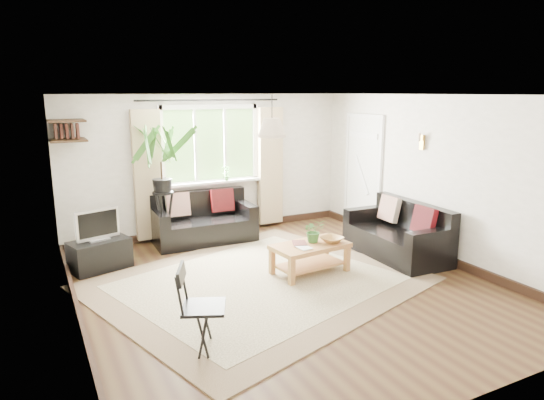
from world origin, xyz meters
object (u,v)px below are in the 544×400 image
sofa_back (204,219)px  folding_chair (204,309)px  tv_stand (100,255)px  sofa_right (396,231)px  coffee_table (310,259)px  palm_stand (162,187)px

sofa_back → folding_chair: size_ratio=1.92×
sofa_back → tv_stand: 1.83m
tv_stand → sofa_right: bearing=-35.8°
sofa_back → sofa_right: (2.33, -2.02, 0.00)m
tv_stand → coffee_table: bearing=-46.5°
sofa_right → coffee_table: size_ratio=1.60×
palm_stand → folding_chair: 3.39m
sofa_right → folding_chair: (-3.48, -1.29, 0.04)m
sofa_back → coffee_table: (0.80, -2.05, -0.17)m
coffee_table → folding_chair: 2.33m
coffee_table → folding_chair: folding_chair is taller
coffee_table → sofa_back: bearing=111.3°
sofa_right → tv_stand: size_ratio=2.09×
tv_stand → palm_stand: (1.07, 0.56, 0.77)m
sofa_right → coffee_table: 1.54m
tv_stand → palm_stand: palm_stand is taller
sofa_right → folding_chair: size_ratio=1.94×
tv_stand → palm_stand: bearing=11.5°
coffee_table → tv_stand: 2.93m
coffee_table → tv_stand: bearing=149.6°
palm_stand → folding_chair: bearing=-98.4°
sofa_back → tv_stand: bearing=-160.2°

